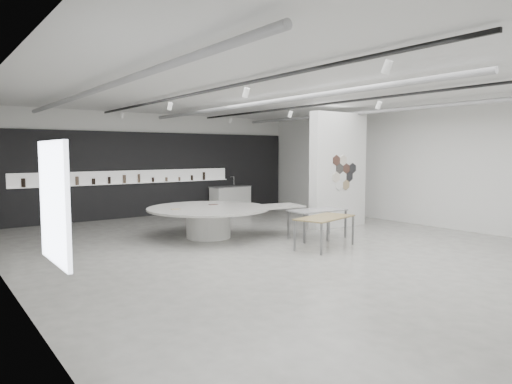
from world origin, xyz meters
TOP-DOWN VIEW (x-y plane):
  - room at (-0.09, -0.00)m, footprint 12.02×14.02m
  - back_wall_display at (-0.08, 6.93)m, footprint 11.80×0.27m
  - partition_column at (3.50, 1.00)m, footprint 2.20×0.38m
  - display_island at (-0.71, 1.80)m, footprint 4.52×3.88m
  - sample_table_wood at (0.86, -1.04)m, footprint 1.80×1.20m
  - sample_table_stone at (1.58, -0.04)m, footprint 1.60×0.88m
  - kitchen_counter at (3.06, 6.52)m, footprint 1.80×0.85m

SIDE VIEW (x-z plane):
  - kitchen_counter at x=3.06m, z-range -0.19..1.18m
  - display_island at x=-0.71m, z-range 0.13..0.99m
  - sample_table_wood at x=0.86m, z-range 0.33..1.10m
  - sample_table_stone at x=1.58m, z-range 0.33..1.12m
  - back_wall_display at x=-0.08m, z-range -0.01..3.09m
  - partition_column at x=3.50m, z-range 0.00..3.60m
  - room at x=-0.09m, z-range 0.16..3.98m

